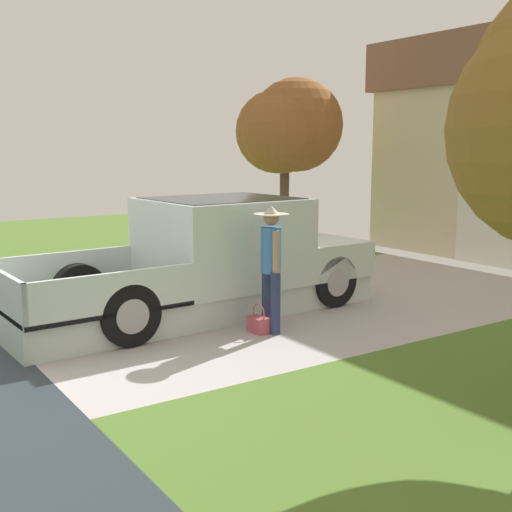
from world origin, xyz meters
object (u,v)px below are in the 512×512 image
Objects in this scene: person_with_hat at (271,259)px; handbag at (259,324)px; front_yard_tree at (287,129)px; pickup_truck at (218,261)px.

person_with_hat reaches higher than handbag.
front_yard_tree reaches higher than person_with_hat.
front_yard_tree is (-5.25, 4.35, 2.74)m from handbag.
person_with_hat is at bearing 79.08° from handbag.
person_with_hat is (1.38, 0.01, 0.22)m from pickup_truck.
front_yard_tree reaches higher than handbag.
pickup_truck reaches higher than person_with_hat.
pickup_truck is 14.15× the size of handbag.
front_yard_tree reaches higher than pickup_truck.
handbag is at bearing -9.35° from pickup_truck.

